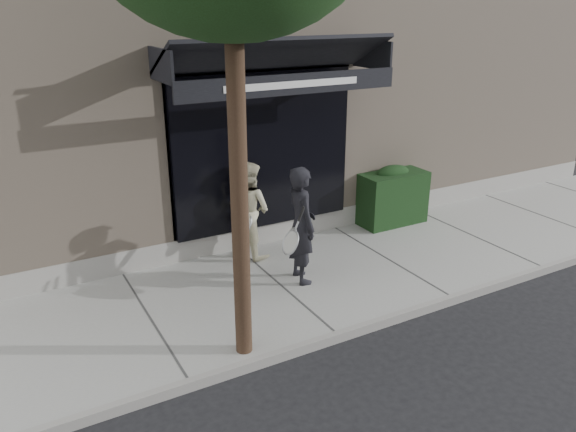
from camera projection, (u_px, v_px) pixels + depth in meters
ground at (384, 264)px, 9.45m from camera, size 80.00×80.00×0.00m
sidewalk at (385, 260)px, 9.43m from camera, size 20.00×3.00×0.12m
curb at (451, 300)px, 8.16m from camera, size 20.00×0.10×0.14m
building_facade at (253, 69)px, 12.52m from camera, size 14.30×8.04×5.64m
hedge at (391, 196)px, 10.74m from camera, size 1.30×0.70×1.14m
pedestrian_front at (301, 225)px, 8.34m from camera, size 0.75×0.88×1.80m
pedestrian_back at (249, 209)px, 9.22m from camera, size 0.87×0.97×1.63m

